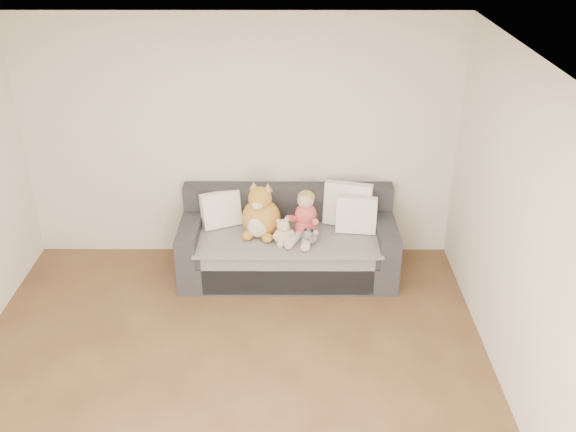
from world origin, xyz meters
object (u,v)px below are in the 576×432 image
at_px(plush_cat, 261,215).
at_px(sippy_cup, 307,238).
at_px(teddy_bear, 283,233).
at_px(sofa, 288,245).
at_px(toddler, 305,218).

height_order(plush_cat, sippy_cup, plush_cat).
bearing_deg(sippy_cup, teddy_bear, -178.63).
bearing_deg(teddy_bear, sofa, 54.71).
distance_m(plush_cat, sippy_cup, 0.52).
bearing_deg(sippy_cup, plush_cat, 158.16).
relative_size(plush_cat, teddy_bear, 2.06).
relative_size(plush_cat, sippy_cup, 4.89).
height_order(toddler, sippy_cup, toddler).
bearing_deg(sofa, teddy_bear, -100.88).
relative_size(teddy_bear, sippy_cup, 2.38).
relative_size(sofa, teddy_bear, 7.56).
xyz_separation_m(teddy_bear, sippy_cup, (0.24, 0.01, -0.05)).
distance_m(sofa, sippy_cup, 0.39).
distance_m(toddler, teddy_bear, 0.28).
bearing_deg(plush_cat, toddler, 9.51).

